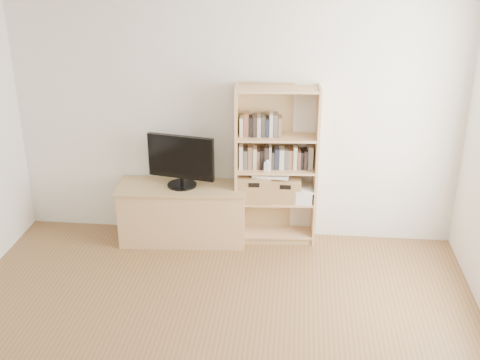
# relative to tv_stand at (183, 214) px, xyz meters

# --- Properties ---
(back_wall) EXTENTS (4.50, 0.02, 2.60)m
(back_wall) POSITION_rel_tv_stand_xyz_m (0.52, 0.24, 1.01)
(back_wall) COLOR white
(back_wall) RESTS_ON floor
(ceiling) EXTENTS (4.50, 5.00, 0.01)m
(ceiling) POSITION_rel_tv_stand_xyz_m (0.52, -2.26, 2.31)
(ceiling) COLOR white
(ceiling) RESTS_ON back_wall
(tv_stand) EXTENTS (1.31, 0.57, 0.58)m
(tv_stand) POSITION_rel_tv_stand_xyz_m (0.00, 0.00, 0.00)
(tv_stand) COLOR tan
(tv_stand) RESTS_ON floor
(bookshelf) EXTENTS (0.84, 0.35, 1.64)m
(bookshelf) POSITION_rel_tv_stand_xyz_m (0.94, 0.09, 0.53)
(bookshelf) COLOR tan
(bookshelf) RESTS_ON floor
(television) EXTENTS (0.68, 0.19, 0.54)m
(television) POSITION_rel_tv_stand_xyz_m (0.00, 0.00, 0.59)
(television) COLOR black
(television) RESTS_ON tv_stand
(books_row_mid) EXTENTS (0.89, 0.27, 0.23)m
(books_row_mid) POSITION_rel_tv_stand_xyz_m (0.94, 0.11, 0.63)
(books_row_mid) COLOR beige
(books_row_mid) RESTS_ON bookshelf
(books_row_upper) EXTENTS (0.35, 0.14, 0.18)m
(books_row_upper) POSITION_rel_tv_stand_xyz_m (0.76, 0.10, 0.94)
(books_row_upper) COLOR beige
(books_row_upper) RESTS_ON bookshelf
(baby_monitor) EXTENTS (0.06, 0.04, 0.10)m
(baby_monitor) POSITION_rel_tv_stand_xyz_m (0.86, -0.00, 0.56)
(baby_monitor) COLOR white
(baby_monitor) RESTS_ON bookshelf
(basket_left) EXTENTS (0.36, 0.31, 0.28)m
(basket_left) POSITION_rel_tv_stand_xyz_m (0.73, 0.07, 0.30)
(basket_left) COLOR olive
(basket_left) RESTS_ON bookshelf
(basket_right) EXTENTS (0.32, 0.26, 0.26)m
(basket_right) POSITION_rel_tv_stand_xyz_m (1.04, 0.10, 0.29)
(basket_right) COLOR olive
(basket_right) RESTS_ON bookshelf
(laptop) EXTENTS (0.38, 0.28, 0.03)m
(laptop) POSITION_rel_tv_stand_xyz_m (0.90, 0.08, 0.46)
(laptop) COLOR white
(laptop) RESTS_ON basket_left
(magazine_stack) EXTENTS (0.21, 0.29, 0.13)m
(magazine_stack) POSITION_rel_tv_stand_xyz_m (1.23, 0.11, 0.23)
(magazine_stack) COLOR silver
(magazine_stack) RESTS_ON bookshelf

